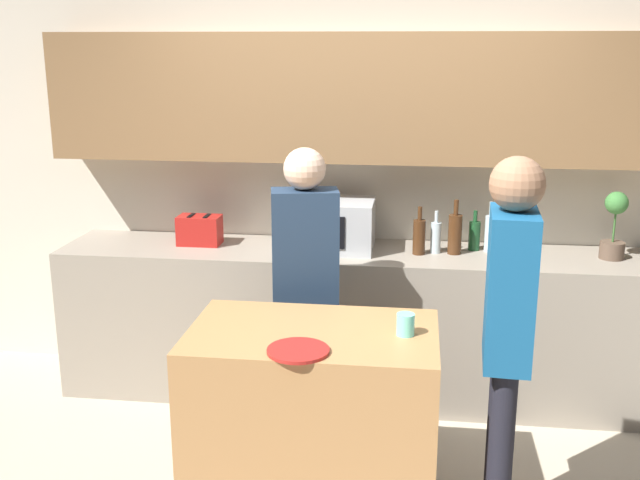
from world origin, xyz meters
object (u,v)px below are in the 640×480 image
object	(u,v)px
toaster	(200,230)
microwave	(330,225)
person_center	(305,275)
bottle_1	(436,237)
bottle_4	(490,233)
potted_plant	(614,225)
bottle_0	(419,236)
cup_0	(405,324)
plate_on_island	(298,351)
bottle_3	(474,235)
bottle_2	(455,233)
person_left	(508,319)

from	to	relation	value
toaster	microwave	bearing A→B (deg)	-0.11
person_center	toaster	bearing A→B (deg)	-53.41
bottle_1	bottle_4	distance (m)	0.33
potted_plant	bottle_1	distance (m)	1.02
bottle_0	person_center	xyz separation A→B (m)	(-0.58, -0.63, -0.07)
cup_0	microwave	bearing A→B (deg)	110.54
plate_on_island	cup_0	world-z (taller)	cup_0
bottle_1	bottle_4	xyz separation A→B (m)	(0.32, 0.07, 0.02)
microwave	bottle_3	world-z (taller)	microwave
toaster	bottle_0	world-z (taller)	bottle_0
potted_plant	person_center	size ratio (longest dim) A/B	0.24
microwave	bottle_3	distance (m)	0.87
cup_0	person_center	distance (m)	0.80
bottle_2	person_center	world-z (taller)	person_center
bottle_0	bottle_1	bearing A→B (deg)	24.74
bottle_0	person_left	bearing A→B (deg)	-73.86
person_left	bottle_2	bearing A→B (deg)	10.74
bottle_2	bottle_4	distance (m)	0.22
bottle_2	plate_on_island	world-z (taller)	bottle_2
microwave	person_left	world-z (taller)	person_left
bottle_4	person_center	bearing A→B (deg)	-143.40
bottle_4	person_left	size ratio (longest dim) A/B	0.18
plate_on_island	person_left	xyz separation A→B (m)	(0.86, 0.19, 0.11)
potted_plant	person_left	world-z (taller)	person_left
potted_plant	bottle_4	xyz separation A→B (m)	(-0.69, 0.06, -0.08)
bottle_0	person_center	distance (m)	0.86
potted_plant	bottle_0	xyz separation A→B (m)	(-1.11, -0.05, -0.09)
bottle_1	person_left	xyz separation A→B (m)	(0.28, -1.34, -0.00)
microwave	bottle_2	distance (m)	0.74
potted_plant	bottle_3	world-z (taller)	potted_plant
cup_0	person_left	xyz separation A→B (m)	(0.43, -0.06, 0.07)
toaster	person_left	size ratio (longest dim) A/B	0.15
bottle_0	bottle_3	xyz separation A→B (m)	(0.33, 0.14, -0.02)
potted_plant	bottle_1	bearing A→B (deg)	-179.72
bottle_0	bottle_1	size ratio (longest dim) A/B	1.13
potted_plant	cup_0	bearing A→B (deg)	-132.13
potted_plant	person_left	distance (m)	1.53
person_left	person_center	xyz separation A→B (m)	(-0.96, 0.66, -0.05)
bottle_3	person_center	size ratio (longest dim) A/B	0.15
plate_on_island	cup_0	xyz separation A→B (m)	(0.43, 0.25, 0.04)
toaster	person_center	bearing A→B (deg)	-41.76
toaster	bottle_3	bearing A→B (deg)	2.92
potted_plant	bottle_3	xyz separation A→B (m)	(-0.78, 0.09, -0.10)
bottle_1	bottle_2	size ratio (longest dim) A/B	0.78
potted_plant	cup_0	size ratio (longest dim) A/B	4.05
cup_0	plate_on_island	bearing A→B (deg)	-150.29
toaster	cup_0	distance (m)	1.83
bottle_0	person_left	xyz separation A→B (m)	(0.37, -1.29, -0.02)
toaster	plate_on_island	xyz separation A→B (m)	(0.86, -1.53, -0.10)
plate_on_island	bottle_4	bearing A→B (deg)	60.47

